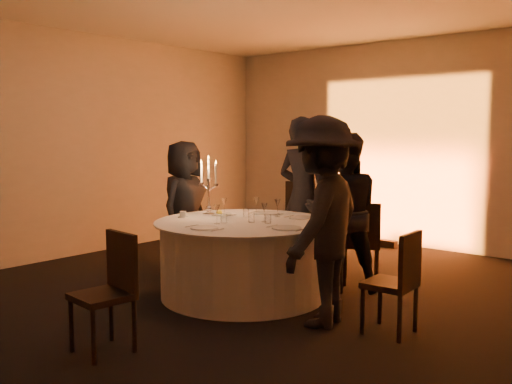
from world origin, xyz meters
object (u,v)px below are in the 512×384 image
Objects in this scene: chair_back_left at (307,219)px; guest_back_right at (343,212)px; chair_front at (110,285)px; guest_back_left at (303,197)px; coffee_cup at (183,215)px; chair_right at (398,278)px; guest_left at (184,207)px; guest_right at (322,221)px; banquet_table at (243,258)px; chair_left at (192,217)px; candelabra at (209,194)px; chair_back_right at (361,238)px.

guest_back_right is (0.90, -0.62, 0.23)m from chair_back_left.
guest_back_left is (-0.20, 2.82, 0.42)m from chair_front.
chair_right is at bearing 3.92° from coffee_cup.
guest_left is (-1.00, -1.13, 0.18)m from chair_back_left.
guest_back_left is 0.72m from guest_back_right.
guest_back_right is (0.48, 2.58, 0.32)m from chair_front.
guest_back_left is 1.02× the size of guest_right.
chair_front is at bearing -42.02° from guest_right.
chair_left reaches higher than banquet_table.
chair_right is 2.41m from coffee_cup.
chair_front is at bearing -67.85° from candelabra.
guest_back_right is (1.90, 0.50, 0.05)m from guest_left.
guest_right is (2.50, -0.85, 0.31)m from chair_left.
guest_back_right is at bearing 85.16° from chair_front.
chair_front reaches higher than coffee_cup.
chair_back_left is 0.68× the size of guest_left.
chair_back_right is 1.46m from guest_right.
guest_back_right is (-1.06, 0.88, 0.35)m from chair_right.
candelabra is (0.85, -0.56, 0.40)m from chair_left.
banquet_table is at bearing -6.29° from candelabra.
chair_back_left is 0.64× the size of guest_back_right.
guest_back_right is (-0.05, -0.31, 0.32)m from chair_back_right.
candelabra reaches higher than coffee_cup.
guest_back_right is at bearing 50.76° from banquet_table.
chair_right is at bearing 93.29° from guest_right.
coffee_cup is 0.36m from candelabra.
chair_right is 2.99m from guest_left.
chair_back_right reaches higher than banquet_table.
chair_back_right is 0.45m from guest_back_right.
chair_back_left is at bearing -48.08° from chair_back_right.
guest_back_left is 16.77× the size of coffee_cup.
guest_back_right reaches higher than chair_left.
chair_right is at bearing -1.86° from banquet_table.
guest_back_left is at bearing -73.46° from guest_left.
coffee_cup is (-1.37, -1.35, 0.29)m from chair_back_right.
chair_back_left is 2.15m from guest_right.
guest_back_left is at bearing 90.20° from banquet_table.
banquet_table is at bearing 106.85° from chair_back_left.
chair_front is at bearing 94.16° from guest_back_left.
coffee_cup is at bearing -165.23° from chair_left.
guest_back_right reaches higher than chair_back_right.
guest_right is (1.33, -1.67, 0.30)m from chair_back_left.
guest_back_left is (0.22, -0.39, 0.32)m from chair_back_left.
coffee_cup is (-0.85, 1.54, 0.29)m from chair_front.
chair_back_left is at bearing -81.61° from chair_left.
chair_right is 2.11m from guest_back_left.
banquet_table is at bearing 90.41° from guest_back_left.
chair_back_right is 2.12m from guest_left.
coffee_cup is at bearing 63.18° from guest_back_left.
chair_back_left is 0.55m from guest_back_left.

